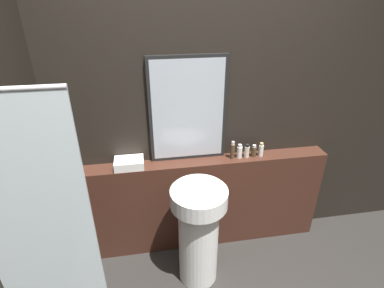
{
  "coord_description": "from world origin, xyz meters",
  "views": [
    {
      "loc": [
        -0.4,
        -0.78,
        2.15
      ],
      "look_at": [
        -0.06,
        1.22,
        1.09
      ],
      "focal_mm": 28.0,
      "sensor_mm": 36.0,
      "label": 1
    }
  ],
  "objects": [
    {
      "name": "wall_back",
      "position": [
        0.0,
        1.42,
        1.25
      ],
      "size": [
        8.0,
        0.06,
        2.5
      ],
      "color": "black",
      "rests_on": "ground_plane"
    },
    {
      "name": "vanity_counter",
      "position": [
        0.0,
        1.31,
        0.44
      ],
      "size": [
        2.24,
        0.17,
        0.88
      ],
      "color": "#422319",
      "rests_on": "ground_plane"
    },
    {
      "name": "pedestal_sink",
      "position": [
        -0.06,
        0.92,
        0.49
      ],
      "size": [
        0.42,
        0.42,
        0.88
      ],
      "color": "white",
      "rests_on": "ground_plane"
    },
    {
      "name": "mirror",
      "position": [
        -0.07,
        1.37,
        1.31
      ],
      "size": [
        0.61,
        0.03,
        0.85
      ],
      "color": "black",
      "rests_on": "vanity_counter"
    },
    {
      "name": "towel_stack",
      "position": [
        -0.55,
        1.31,
        0.92
      ],
      "size": [
        0.23,
        0.16,
        0.07
      ],
      "color": "white",
      "rests_on": "vanity_counter"
    },
    {
      "name": "shampoo_bottle",
      "position": [
        0.29,
        1.31,
        0.95
      ],
      "size": [
        0.04,
        0.04,
        0.15
      ],
      "color": "#4C3823",
      "rests_on": "vanity_counter"
    },
    {
      "name": "conditioner_bottle",
      "position": [
        0.36,
        1.31,
        0.94
      ],
      "size": [
        0.04,
        0.04,
        0.12
      ],
      "color": "white",
      "rests_on": "vanity_counter"
    },
    {
      "name": "lotion_bottle",
      "position": [
        0.42,
        1.31,
        0.93
      ],
      "size": [
        0.04,
        0.04,
        0.12
      ],
      "color": "beige",
      "rests_on": "vanity_counter"
    },
    {
      "name": "body_wash_bottle",
      "position": [
        0.48,
        1.31,
        0.93
      ],
      "size": [
        0.04,
        0.04,
        0.11
      ],
      "color": "#4C3823",
      "rests_on": "vanity_counter"
    },
    {
      "name": "hand_soap_bottle",
      "position": [
        0.54,
        1.31,
        0.94
      ],
      "size": [
        0.04,
        0.04,
        0.12
      ],
      "color": "white",
      "rests_on": "vanity_counter"
    },
    {
      "name": "shower_panel",
      "position": [
        -0.89,
        0.3,
        0.93
      ],
      "size": [
        0.46,
        0.02,
        1.85
      ],
      "color": "silver",
      "rests_on": "ground_plane"
    }
  ]
}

